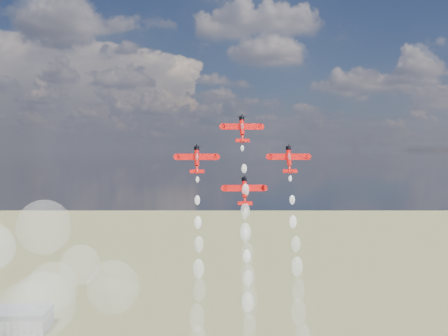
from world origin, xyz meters
The scene contains 9 objects.
hangar centered at (-120.00, 180.00, 6.50)m, with size 50.00×28.00×13.00m.
plane_lead centered at (8.95, 2.55, 121.95)m, with size 12.35×5.30×8.53m.
plane_left centered at (-5.46, -0.74, 112.41)m, with size 12.35×5.30×8.53m.
plane_right centered at (23.36, -0.74, 112.41)m, with size 12.35×5.30×8.53m.
plane_slot centered at (8.95, -4.03, 102.87)m, with size 12.35×5.30×8.53m.
smoke_trail_lead centered at (8.94, -11.61, 80.56)m, with size 5.10×18.00×47.39m.
smoke_trail_left centered at (-5.56, -15.15, 70.81)m, with size 5.20×18.50×47.46m.
smoke_trail_right centered at (23.60, -15.02, 70.71)m, with size 5.68×18.25×47.96m.
drifted_smoke_cloud centered at (-63.18, 25.86, 67.97)m, with size 69.11×38.39×53.70m.
Camera 1 is at (-10.83, -161.93, 115.11)m, focal length 42.00 mm.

